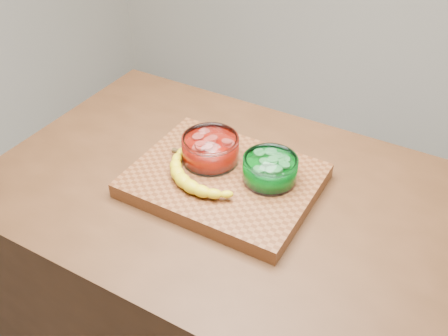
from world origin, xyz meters
The scene contains 5 objects.
counter centered at (0.00, 0.00, 0.45)m, with size 1.20×0.80×0.90m, color #4B2B16.
cutting_board centered at (0.00, 0.00, 0.92)m, with size 0.45×0.35×0.04m, color brown.
bowl_red centered at (-0.06, 0.03, 0.97)m, with size 0.15×0.15×0.07m.
bowl_green centered at (0.11, 0.04, 0.97)m, with size 0.13×0.13×0.06m.
banana centered at (-0.04, -0.05, 0.96)m, with size 0.24×0.16×0.04m, color gold, non-canonical shape.
Camera 1 is at (0.48, -0.84, 1.72)m, focal length 40.00 mm.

